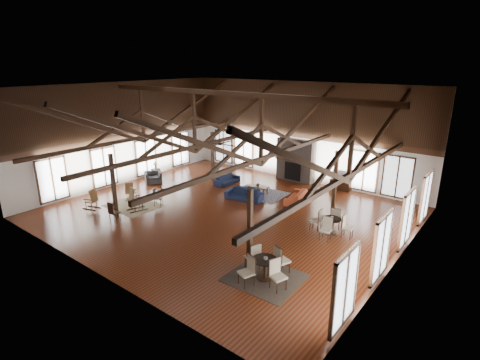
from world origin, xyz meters
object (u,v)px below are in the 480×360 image
Objects in this scene: sofa_navy_front at (244,194)px; coffee_table at (259,187)px; cafe_table_far at (331,223)px; tv_console at (341,185)px; armchair at (153,177)px; sofa_orange at (296,196)px; cafe_table_near at (265,265)px; sofa_navy_left at (227,180)px.

coffee_table is (0.05, 1.28, 0.07)m from sofa_navy_front.
tv_console is at bearing 109.79° from cafe_table_far.
sofa_orange is at bearing -43.17° from armchair.
sofa_navy_left is at bearing 136.71° from cafe_table_near.
sofa_orange is at bearing -3.88° from coffee_table.
tv_console is (5.89, 3.19, 0.04)m from sofa_navy_left.
sofa_navy_left is 4.82m from sofa_orange.
sofa_navy_left is 0.91× the size of cafe_table_far.
sofa_navy_left is at bearing -24.96° from armchair.
sofa_navy_front is at bearing -126.00° from tv_console.
sofa_orange is 1.01× the size of cafe_table_far.
cafe_table_far is at bearing -107.18° from sofa_navy_left.
sofa_orange is at bearing 20.22° from sofa_navy_front.
armchair reaches higher than coffee_table.
cafe_table_near is at bearing -132.55° from sofa_navy_left.
cafe_table_near is at bearing 9.77° from sofa_orange.
cafe_table_far is at bearing -21.97° from sofa_navy_front.
sofa_navy_front is 7.73m from cafe_table_near.
sofa_navy_left is 1.74× the size of armchair.
sofa_orange is 2.32m from coffee_table.
cafe_table_far is at bearing -31.03° from coffee_table.
coffee_table is 0.62× the size of cafe_table_far.
sofa_navy_left is 4.57m from armchair.
sofa_orange is at bearing 111.82° from cafe_table_near.
cafe_table_near is 10.57m from tv_console.
cafe_table_near is at bearing -93.51° from cafe_table_far.
sofa_navy_front is 2.05× the size of armchair.
sofa_navy_front is at bearing -100.26° from coffee_table.
sofa_navy_front is 1.06× the size of sofa_orange.
sofa_orange is 3.45m from tv_console.
cafe_table_far is (5.51, -1.04, 0.19)m from sofa_navy_front.
sofa_navy_front reaches higher than coffee_table.
armchair is 0.49× the size of cafe_table_near.
sofa_navy_front is at bearing 132.50° from cafe_table_near.
sofa_navy_front is 1.01× the size of cafe_table_near.
cafe_table_far reaches higher than sofa_navy_left.
sofa_navy_left is (-2.46, 1.54, -0.04)m from sofa_navy_front.
sofa_orange is 1.63× the size of tv_console.
cafe_table_near is 1.06× the size of cafe_table_far.
sofa_orange is at bearing -108.11° from tv_console.
coffee_table is at bearing 76.45° from sofa_navy_front.
sofa_navy_front is 6.31m from armchair.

